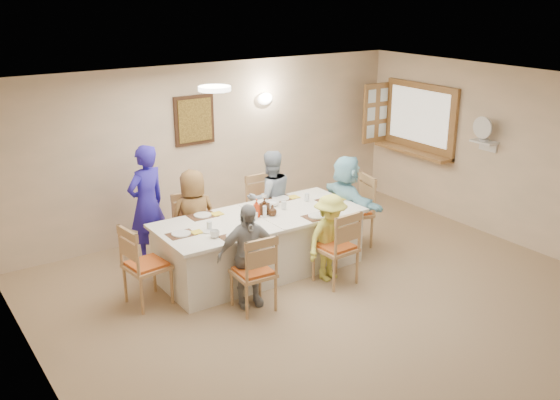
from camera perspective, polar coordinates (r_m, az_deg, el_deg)
ground at (r=7.18m, az=7.73°, el=-10.72°), size 7.00×7.00×0.00m
room_walls at (r=6.56m, az=8.31°, el=0.85°), size 7.00×7.00×7.00m
wall_picture at (r=9.15m, az=-7.83°, el=7.24°), size 0.62×0.05×0.72m
wall_sconce at (r=9.67m, az=-1.37°, el=9.25°), size 0.26×0.09×0.18m
ceiling_light at (r=6.98m, az=-6.01°, el=10.11°), size 0.36×0.36×0.05m
serving_hatch at (r=10.41m, az=12.69°, el=7.26°), size 0.06×1.50×1.15m
hatch_sill at (r=10.44m, az=12.02°, el=4.38°), size 0.30×1.50×0.05m
shutter_door at (r=10.76m, az=8.79°, el=7.87°), size 0.55×0.04×1.00m
fan_shelf at (r=9.52m, az=18.17°, el=5.08°), size 0.22×0.36×0.03m
desk_fan at (r=9.46m, az=18.15°, el=5.94°), size 0.30×0.30×0.28m
dining_table at (r=8.07m, az=-1.81°, el=-4.03°), size 2.68×1.13×0.76m
chair_back_left at (r=8.43m, az=-8.19°, el=-2.64°), size 0.51×0.51×0.91m
chair_back_right at (r=8.96m, az=-1.30°, el=-0.90°), size 0.48×0.48×0.98m
chair_front_left at (r=7.13m, az=-2.46°, el=-6.50°), size 0.48×0.48×0.94m
chair_front_right at (r=7.75m, az=5.12°, el=-4.25°), size 0.49×0.49×0.97m
chair_left_end at (r=7.39m, az=-12.08°, el=-5.76°), size 0.53×0.53×0.99m
chair_right_end at (r=8.88m, az=6.67°, el=-1.03°), size 0.58×0.58×1.03m
diner_back_left at (r=8.26m, az=-7.88°, el=-1.64°), size 0.72×0.54×1.30m
diner_back_right at (r=8.80m, az=-0.89°, el=0.15°), size 0.87×0.78×1.39m
diner_front_left at (r=7.16m, az=-2.99°, el=-5.08°), size 0.84×0.57×1.24m
diner_front_right at (r=7.81m, az=4.59°, el=-3.45°), size 0.88×0.68×1.12m
diner_right_end at (r=8.75m, az=6.06°, el=-0.21°), size 1.32×0.61×1.35m
caregiver at (r=8.44m, az=-12.08°, el=-0.34°), size 0.80×0.71×1.60m
placemat_fl at (r=7.31m, az=-4.06°, el=-3.36°), size 0.35×0.26×0.01m
plate_fl at (r=7.30m, az=-4.06°, el=-3.28°), size 0.23×0.23×0.01m
napkin_fl at (r=7.35m, az=-2.65°, el=-3.14°), size 0.14×0.14×0.01m
placemat_fr at (r=7.93m, az=3.46°, el=-1.52°), size 0.35×0.26×0.01m
plate_fr at (r=7.92m, az=3.46°, el=-1.45°), size 0.24×0.24×0.02m
napkin_fr at (r=7.99m, az=4.71°, el=-1.32°), size 0.14×0.14×0.01m
placemat_bl at (r=8.00m, az=-7.08°, el=-1.44°), size 0.35×0.26×0.01m
plate_bl at (r=7.99m, az=-7.09°, el=-1.37°), size 0.23×0.23×0.01m
napkin_bl at (r=8.03m, az=-5.78°, el=-1.25°), size 0.14×0.14×0.01m
placemat_br at (r=8.57m, az=0.06°, el=0.11°), size 0.33×0.24×0.01m
plate_br at (r=8.57m, az=0.06°, el=0.18°), size 0.24×0.24×0.01m
napkin_br at (r=8.62m, az=1.24°, el=0.28°), size 0.14×0.14×0.01m
placemat_le at (r=7.44m, az=-9.03°, el=-3.12°), size 0.32×0.24×0.01m
plate_le at (r=7.44m, az=-9.03°, el=-3.05°), size 0.23×0.23×0.01m
napkin_le at (r=7.47m, az=-7.62°, el=-2.91°), size 0.13×0.13×0.01m
placemat_re at (r=8.54m, az=4.53°, el=-0.01°), size 0.33×0.25×0.01m
plate_re at (r=8.54m, az=4.53°, el=0.05°), size 0.24×0.24×0.02m
napkin_re at (r=8.61m, az=5.68°, el=0.16°), size 0.14×0.14×0.01m
teacup_a at (r=7.30m, az=-5.98°, el=-3.10°), size 0.15×0.15×0.09m
teacup_b at (r=8.55m, az=-1.45°, el=0.32°), size 0.09×0.09×0.08m
bowl_a at (r=7.57m, az=-2.61°, el=-2.35°), size 0.22×0.22×0.05m
bowl_b at (r=8.31m, az=-0.70°, el=-0.31°), size 0.33×0.33×0.06m
condiment_ketchup at (r=7.87m, az=-2.16°, el=-0.74°), size 0.15×0.15×0.24m
condiment_brown at (r=7.96m, az=-1.44°, el=-0.56°), size 0.17×0.17×0.22m
condiment_malt at (r=7.93m, az=-0.69°, el=-0.95°), size 0.14×0.14×0.14m
drinking_glass at (r=7.88m, az=-2.96°, el=-1.23°), size 0.07×0.07×0.11m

